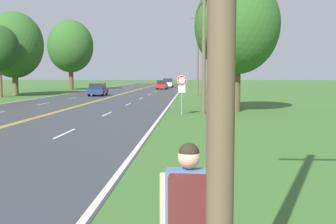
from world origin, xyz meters
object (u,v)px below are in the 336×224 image
(hitchhiker_person, at_px, (189,210))
(car_white_suv_mid_near, at_px, (168,83))
(tree_left_verge, at_px, (70,46))
(traffic_sign, at_px, (182,85))
(tree_far_back, at_px, (14,45))
(tree_right_cluster, at_px, (237,25))
(car_dark_blue_sedan_nearest, at_px, (98,89))
(car_red_sedan_approaching, at_px, (162,85))

(hitchhiker_person, xyz_separation_m, car_white_suv_mid_near, (-4.76, 79.69, -0.18))
(tree_left_verge, bearing_deg, traffic_sign, -65.57)
(traffic_sign, height_order, tree_left_verge, tree_left_verge)
(tree_far_back, height_order, car_white_suv_mid_near, tree_far_back)
(tree_right_cluster, relative_size, car_dark_blue_sedan_nearest, 1.96)
(hitchhiker_person, xyz_separation_m, tree_far_back, (-22.22, 47.65, 5.12))
(tree_far_back, bearing_deg, traffic_sign, -49.80)
(car_dark_blue_sedan_nearest, bearing_deg, tree_far_back, 77.50)
(tree_far_back, bearing_deg, car_white_suv_mid_near, 61.41)
(tree_right_cluster, relative_size, car_red_sedan_approaching, 1.91)
(car_dark_blue_sedan_nearest, height_order, car_red_sedan_approaching, car_red_sedan_approaching)
(tree_right_cluster, height_order, tree_far_back, tree_far_back)
(hitchhiker_person, distance_m, tree_left_verge, 68.26)
(traffic_sign, bearing_deg, car_dark_blue_sedan_nearest, 114.28)
(traffic_sign, bearing_deg, hitchhiker_person, -88.43)
(traffic_sign, bearing_deg, car_white_suv_mid_near, 94.12)
(tree_right_cluster, bearing_deg, hitchhiker_person, -97.04)
(traffic_sign, distance_m, tree_left_verge, 47.40)
(tree_right_cluster, xyz_separation_m, car_red_sedan_approaching, (-8.27, 44.65, -5.05))
(tree_right_cluster, relative_size, car_white_suv_mid_near, 2.07)
(traffic_sign, height_order, tree_far_back, tree_far_back)
(car_white_suv_mid_near, bearing_deg, traffic_sign, 5.95)
(car_red_sedan_approaching, xyz_separation_m, car_white_suv_mid_near, (0.47, 10.35, 0.14))
(hitchhiker_person, relative_size, tree_right_cluster, 0.20)
(tree_left_verge, distance_m, car_white_suv_mid_near, 22.17)
(hitchhiker_person, height_order, tree_right_cluster, tree_right_cluster)
(tree_left_verge, distance_m, car_red_sedan_approaching, 16.76)
(tree_left_verge, relative_size, tree_far_back, 1.11)
(hitchhiker_person, relative_size, traffic_sign, 0.74)
(tree_right_cluster, bearing_deg, traffic_sign, -144.42)
(tree_left_verge, distance_m, tree_right_cluster, 46.46)
(tree_right_cluster, xyz_separation_m, tree_far_back, (-25.26, 22.97, 0.39))
(hitchhiker_person, height_order, tree_left_verge, tree_left_verge)
(tree_right_cluster, height_order, car_red_sedan_approaching, tree_right_cluster)
(hitchhiker_person, xyz_separation_m, traffic_sign, (-0.61, 22.07, 0.75))
(car_red_sedan_approaching, bearing_deg, car_dark_blue_sedan_nearest, -13.38)
(car_white_suv_mid_near, bearing_deg, tree_left_verge, -44.30)
(traffic_sign, xyz_separation_m, car_dark_blue_sedan_nearest, (-10.66, 23.62, -1.09))
(car_white_suv_mid_near, bearing_deg, tree_far_back, -26.76)
(tree_far_back, height_order, car_dark_blue_sedan_nearest, tree_far_back)
(traffic_sign, relative_size, tree_far_back, 0.24)
(tree_far_back, distance_m, car_dark_blue_sedan_nearest, 12.40)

